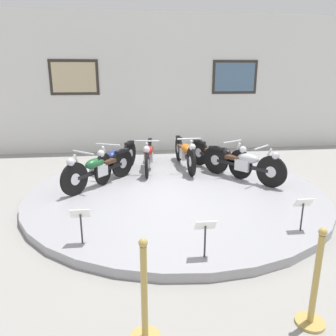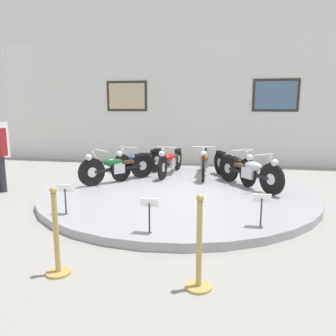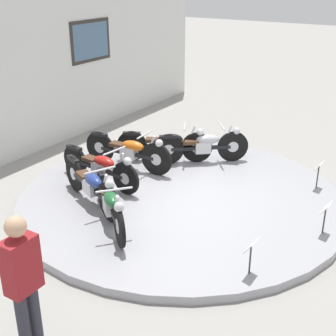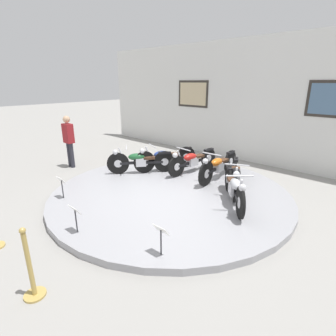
{
  "view_description": "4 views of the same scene",
  "coord_description": "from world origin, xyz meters",
  "px_view_note": "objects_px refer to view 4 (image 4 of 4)",
  "views": [
    {
      "loc": [
        -0.89,
        -6.06,
        2.35
      ],
      "look_at": [
        -0.15,
        0.03,
        0.57
      ],
      "focal_mm": 35.0,
      "sensor_mm": 36.0,
      "label": 1
    },
    {
      "loc": [
        1.08,
        -6.77,
        1.88
      ],
      "look_at": [
        -0.24,
        0.13,
        0.56
      ],
      "focal_mm": 35.0,
      "sensor_mm": 36.0,
      "label": 2
    },
    {
      "loc": [
        -6.49,
        -3.82,
        3.86
      ],
      "look_at": [
        0.05,
        0.3,
        0.55
      ],
      "focal_mm": 50.0,
      "sensor_mm": 36.0,
      "label": 3
    },
    {
      "loc": [
        3.95,
        -4.48,
        2.7
      ],
      "look_at": [
        -0.18,
        0.1,
        0.65
      ],
      "focal_mm": 28.0,
      "sensor_mm": 36.0,
      "label": 4
    }
  ],
  "objects_px": {
    "motorcycle_blue": "(165,158)",
    "motorcycle_silver": "(234,187)",
    "info_placard_front_centre": "(75,213)",
    "stanchion_post_right_of_entry": "(31,274)",
    "info_placard_front_left": "(62,183)",
    "motorcycle_black": "(236,176)",
    "info_placard_front_right": "(161,233)",
    "motorcycle_red": "(192,160)",
    "visitor_standing": "(69,139)",
    "motorcycle_green": "(140,160)",
    "motorcycle_orange": "(218,165)"
  },
  "relations": [
    {
      "from": "motorcycle_blue",
      "to": "info_placard_front_right",
      "type": "relative_size",
      "value": 3.61
    },
    {
      "from": "motorcycle_green",
      "to": "info_placard_front_right",
      "type": "distance_m",
      "value": 3.87
    },
    {
      "from": "motorcycle_orange",
      "to": "stanchion_post_right_of_entry",
      "type": "relative_size",
      "value": 1.96
    },
    {
      "from": "motorcycle_black",
      "to": "motorcycle_silver",
      "type": "height_order",
      "value": "motorcycle_silver"
    },
    {
      "from": "stanchion_post_right_of_entry",
      "to": "info_placard_front_right",
      "type": "bearing_deg",
      "value": 64.99
    },
    {
      "from": "info_placard_front_left",
      "to": "visitor_standing",
      "type": "bearing_deg",
      "value": 147.79
    },
    {
      "from": "motorcycle_orange",
      "to": "info_placard_front_right",
      "type": "xyz_separation_m",
      "value": [
        1.12,
        -3.44,
        -0.03
      ]
    },
    {
      "from": "info_placard_front_left",
      "to": "info_placard_front_centre",
      "type": "relative_size",
      "value": 1.0
    },
    {
      "from": "motorcycle_orange",
      "to": "info_placard_front_left",
      "type": "bearing_deg",
      "value": -120.1
    },
    {
      "from": "visitor_standing",
      "to": "stanchion_post_right_of_entry",
      "type": "bearing_deg",
      "value": -33.38
    },
    {
      "from": "motorcycle_black",
      "to": "visitor_standing",
      "type": "relative_size",
      "value": 1.06
    },
    {
      "from": "motorcycle_blue",
      "to": "motorcycle_green",
      "type": "bearing_deg",
      "value": -116.54
    },
    {
      "from": "info_placard_front_right",
      "to": "info_placard_front_left",
      "type": "bearing_deg",
      "value": 180.0
    },
    {
      "from": "info_placard_front_centre",
      "to": "info_placard_front_right",
      "type": "relative_size",
      "value": 1.0
    },
    {
      "from": "motorcycle_black",
      "to": "info_placard_front_right",
      "type": "height_order",
      "value": "motorcycle_black"
    },
    {
      "from": "motorcycle_red",
      "to": "motorcycle_silver",
      "type": "height_order",
      "value": "motorcycle_silver"
    },
    {
      "from": "motorcycle_red",
      "to": "visitor_standing",
      "type": "xyz_separation_m",
      "value": [
        -3.51,
        -1.93,
        0.44
      ]
    },
    {
      "from": "visitor_standing",
      "to": "info_placard_front_right",
      "type": "bearing_deg",
      "value": -15.3
    },
    {
      "from": "motorcycle_red",
      "to": "motorcycle_black",
      "type": "xyz_separation_m",
      "value": [
        1.61,
        -0.41,
        0.01
      ]
    },
    {
      "from": "motorcycle_orange",
      "to": "visitor_standing",
      "type": "bearing_deg",
      "value": -156.19
    },
    {
      "from": "motorcycle_green",
      "to": "motorcycle_red",
      "type": "xyz_separation_m",
      "value": [
        1.07,
        1.08,
        -0.01
      ]
    },
    {
      "from": "motorcycle_red",
      "to": "motorcycle_black",
      "type": "height_order",
      "value": "motorcycle_black"
    },
    {
      "from": "motorcycle_green",
      "to": "visitor_standing",
      "type": "bearing_deg",
      "value": -160.82
    },
    {
      "from": "motorcycle_green",
      "to": "motorcycle_silver",
      "type": "relative_size",
      "value": 0.99
    },
    {
      "from": "info_placard_front_left",
      "to": "motorcycle_blue",
      "type": "bearing_deg",
      "value": 82.73
    },
    {
      "from": "motorcycle_green",
      "to": "visitor_standing",
      "type": "relative_size",
      "value": 0.93
    },
    {
      "from": "info_placard_front_right",
      "to": "motorcycle_black",
      "type": "bearing_deg",
      "value": 97.21
    },
    {
      "from": "info_placard_front_right",
      "to": "visitor_standing",
      "type": "xyz_separation_m",
      "value": [
        -5.51,
        1.51,
        0.44
      ]
    },
    {
      "from": "motorcycle_blue",
      "to": "info_placard_front_left",
      "type": "xyz_separation_m",
      "value": [
        -0.39,
        -3.03,
        -0.02
      ]
    },
    {
      "from": "motorcycle_orange",
      "to": "motorcycle_silver",
      "type": "height_order",
      "value": "motorcycle_orange"
    },
    {
      "from": "motorcycle_green",
      "to": "info_placard_front_centre",
      "type": "bearing_deg",
      "value": -62.44
    },
    {
      "from": "info_placard_front_right",
      "to": "motorcycle_orange",
      "type": "bearing_deg",
      "value": 108.06
    },
    {
      "from": "motorcycle_orange",
      "to": "info_placard_front_left",
      "type": "relative_size",
      "value": 3.92
    },
    {
      "from": "info_placard_front_right",
      "to": "stanchion_post_right_of_entry",
      "type": "height_order",
      "value": "stanchion_post_right_of_entry"
    },
    {
      "from": "motorcycle_blue",
      "to": "motorcycle_silver",
      "type": "distance_m",
      "value": 2.77
    },
    {
      "from": "motorcycle_blue",
      "to": "motorcycle_silver",
      "type": "relative_size",
      "value": 1.17
    },
    {
      "from": "motorcycle_red",
      "to": "info_placard_front_right",
      "type": "bearing_deg",
      "value": -59.84
    },
    {
      "from": "motorcycle_red",
      "to": "motorcycle_orange",
      "type": "height_order",
      "value": "motorcycle_orange"
    },
    {
      "from": "motorcycle_green",
      "to": "motorcycle_red",
      "type": "distance_m",
      "value": 1.52
    },
    {
      "from": "motorcycle_green",
      "to": "motorcycle_black",
      "type": "bearing_deg",
      "value": 14.18
    },
    {
      "from": "motorcycle_red",
      "to": "info_placard_front_left",
      "type": "distance_m",
      "value": 3.62
    },
    {
      "from": "motorcycle_blue",
      "to": "stanchion_post_right_of_entry",
      "type": "xyz_separation_m",
      "value": [
        1.97,
        -4.66,
        -0.18
      ]
    },
    {
      "from": "info_placard_front_centre",
      "to": "info_placard_front_right",
      "type": "bearing_deg",
      "value": 19.08
    },
    {
      "from": "motorcycle_blue",
      "to": "motorcycle_black",
      "type": "xyz_separation_m",
      "value": [
        2.35,
        0.0,
        -0.01
      ]
    },
    {
      "from": "motorcycle_red",
      "to": "motorcycle_blue",
      "type": "bearing_deg",
      "value": -151.03
    },
    {
      "from": "motorcycle_silver",
      "to": "info_placard_front_left",
      "type": "relative_size",
      "value": 3.08
    },
    {
      "from": "info_placard_front_centre",
      "to": "stanchion_post_right_of_entry",
      "type": "height_order",
      "value": "stanchion_post_right_of_entry"
    },
    {
      "from": "motorcycle_silver",
      "to": "motorcycle_red",
      "type": "bearing_deg",
      "value": 150.93
    },
    {
      "from": "info_placard_front_left",
      "to": "stanchion_post_right_of_entry",
      "type": "distance_m",
      "value": 2.87
    },
    {
      "from": "info_placard_front_centre",
      "to": "stanchion_post_right_of_entry",
      "type": "relative_size",
      "value": 0.5
    }
  ]
}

